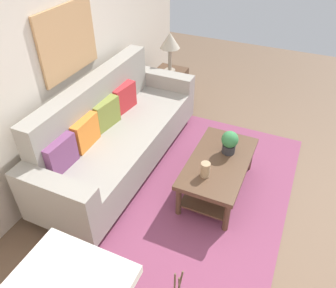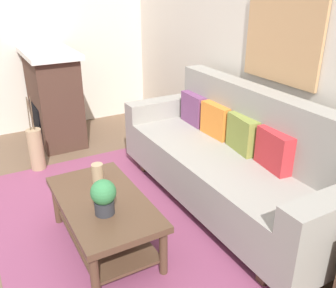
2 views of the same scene
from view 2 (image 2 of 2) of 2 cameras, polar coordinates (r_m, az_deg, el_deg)
The scene contains 18 objects.
ground_plane at distance 3.15m, azimuth -17.72°, elevation -15.43°, with size 9.41×9.41×0.00m, color brown.
wall_back at distance 3.54m, azimuth 16.29°, elevation 13.48°, with size 5.41×0.10×2.70m, color beige.
wall_left at distance 5.32m, azimuth -20.42°, elevation 16.25°, with size 0.10×5.12×2.70m, color beige.
area_rug at distance 3.24m, azimuth -8.91°, elevation -13.09°, with size 2.93×1.73×0.01m, color #843D5B.
couch at distance 3.40m, azimuth 9.41°, elevation -2.71°, with size 2.48×0.84×1.08m.
throw_pillow_plum at distance 3.96m, azimuth 4.04°, elevation 5.40°, with size 0.36×0.12×0.32m, color #7A4270.
throw_pillow_orange at distance 3.66m, azimuth 7.41°, elevation 3.63°, with size 0.36×0.12×0.32m, color orange.
throw_pillow_olive at distance 3.37m, azimuth 11.36°, elevation 1.54°, with size 0.36×0.12×0.32m, color olive.
throw_pillow_crimson at distance 3.11m, azimuth 15.99°, elevation -0.93°, with size 0.36×0.12×0.32m, color red.
coffee_table at distance 2.92m, azimuth -9.81°, elevation -10.30°, with size 1.10×0.60×0.43m.
tabletop_vase at distance 3.06m, azimuth -10.75°, elevation -4.39°, with size 0.09×0.09×0.16m, color tan.
potted_plant_tabletop at distance 2.63m, azimuth -9.85°, elevation -7.87°, with size 0.18×0.18×0.26m.
fireplace at distance 4.90m, azimuth -17.12°, elevation 6.93°, with size 1.02×0.58×1.16m.
floor_vase at distance 4.29m, azimuth -19.57°, elevation -0.85°, with size 0.16×0.16×0.47m, color tan.
floor_vase_branch_a at distance 4.12m, azimuth -20.31°, elevation 4.30°, with size 0.01×0.01×0.36m, color brown.
floor_vase_branch_b at distance 4.16m, azimuth -20.15°, elevation 4.47°, with size 0.01×0.01×0.36m, color brown.
floor_vase_branch_c at distance 4.15m, azimuth -20.62°, elevation 4.38°, with size 0.01×0.01×0.36m, color brown.
framed_painting at distance 3.39m, azimuth 17.05°, elevation 14.91°, with size 0.85×0.03×0.70m, color tan.
Camera 2 is at (2.46, -0.31, 1.95)m, focal length 39.73 mm.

